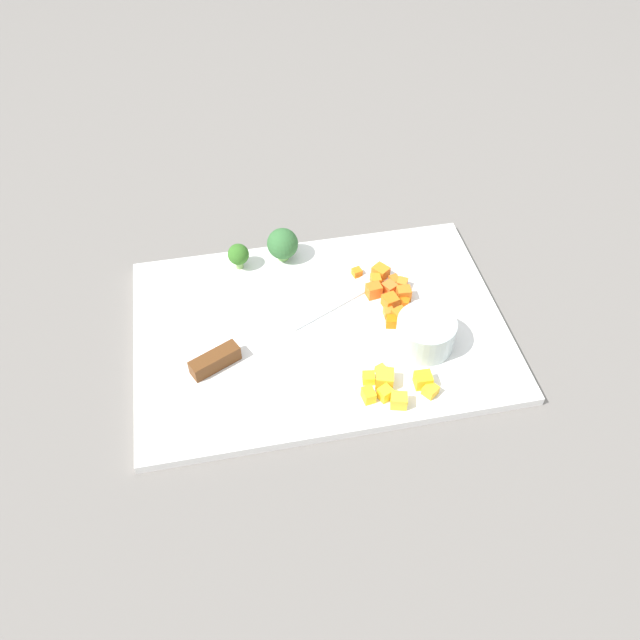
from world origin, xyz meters
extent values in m
plane|color=slate|center=(0.00, 0.00, 0.00)|extent=(4.00, 4.00, 0.00)
cube|color=white|center=(0.00, 0.00, 0.01)|extent=(0.46, 0.32, 0.01)
cylinder|color=#B1C0BF|center=(-0.12, 0.05, 0.03)|extent=(0.07, 0.07, 0.04)
cube|color=silver|center=(-0.03, -0.04, 0.01)|extent=(0.15, 0.09, 0.00)
cube|color=#5D3417|center=(0.13, 0.04, 0.02)|extent=(0.06, 0.04, 0.02)
cube|color=orange|center=(-0.08, -0.04, 0.02)|extent=(0.02, 0.02, 0.02)
cube|color=orange|center=(-0.07, -0.08, 0.02)|extent=(0.01, 0.01, 0.01)
cube|color=orange|center=(-0.12, -0.03, 0.02)|extent=(0.02, 0.02, 0.02)
cube|color=orange|center=(-0.10, -0.04, 0.02)|extent=(0.02, 0.02, 0.01)
cube|color=orange|center=(-0.10, -0.07, 0.02)|extent=(0.03, 0.03, 0.02)
cube|color=orange|center=(-0.12, -0.05, 0.02)|extent=(0.02, 0.02, 0.01)
cube|color=orange|center=(-0.11, -0.01, 0.02)|extent=(0.02, 0.02, 0.01)
cube|color=orange|center=(-0.09, -0.06, 0.02)|extent=(0.01, 0.02, 0.02)
cube|color=orange|center=(-0.10, 0.01, 0.02)|extent=(0.02, 0.02, 0.02)
cube|color=orange|center=(-0.10, -0.02, 0.02)|extent=(0.02, 0.02, 0.02)
cube|color=orange|center=(-0.11, -0.05, 0.02)|extent=(0.02, 0.02, 0.01)
cube|color=orange|center=(-0.09, 0.00, 0.02)|extent=(0.01, 0.01, 0.01)
cube|color=orange|center=(-0.09, 0.02, 0.02)|extent=(0.02, 0.02, 0.01)
cube|color=yellow|center=(-0.04, 0.10, 0.02)|extent=(0.02, 0.02, 0.01)
cube|color=yellow|center=(-0.10, 0.13, 0.02)|extent=(0.02, 0.02, 0.01)
cube|color=yellow|center=(-0.10, 0.11, 0.02)|extent=(0.02, 0.02, 0.02)
cube|color=yellow|center=(-0.06, 0.14, 0.02)|extent=(0.02, 0.02, 0.02)
cube|color=yellow|center=(-0.06, 0.09, 0.02)|extent=(0.02, 0.02, 0.01)
cube|color=yellow|center=(-0.03, 0.12, 0.02)|extent=(0.02, 0.02, 0.02)
cube|color=yellow|center=(-0.06, 0.10, 0.02)|extent=(0.03, 0.03, 0.02)
cube|color=yellow|center=(-0.05, 0.12, 0.02)|extent=(0.02, 0.02, 0.02)
cylinder|color=#82AE5E|center=(0.09, -0.13, 0.02)|extent=(0.01, 0.01, 0.02)
sphere|color=#326922|center=(0.09, -0.13, 0.04)|extent=(0.03, 0.03, 0.03)
cylinder|color=#84C064|center=(0.03, -0.13, 0.02)|extent=(0.01, 0.01, 0.01)
sphere|color=#336733|center=(0.03, -0.13, 0.04)|extent=(0.04, 0.04, 0.04)
camera|label=1|loc=(0.11, 0.54, 0.62)|focal=36.54mm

